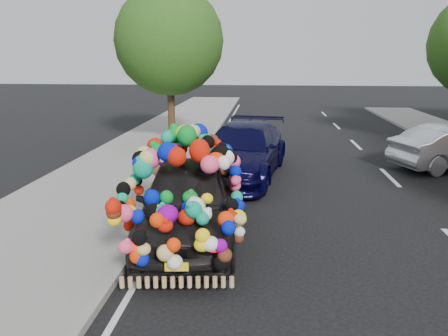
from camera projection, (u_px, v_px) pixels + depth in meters
The scene contains 6 objects.
ground at pixel (266, 243), 8.22m from camera, with size 100.00×100.00×0.00m, color black.
sidewalk at pixel (47, 231), 8.60m from camera, with size 4.00×60.00×0.12m, color gray.
kerb at pixel (144, 235), 8.42m from camera, with size 0.15×60.00×0.13m, color gray.
tree_near_sidewalk at pixel (169, 41), 16.76m from camera, with size 4.20×4.20×6.13m.
plush_art_car at pixel (187, 183), 8.22m from camera, with size 2.56×4.74×2.13m.
navy_sedan at pixel (242, 151), 12.69m from camera, with size 2.12×5.22×1.52m, color black.
Camera 1 is at (-0.08, -7.67, 3.37)m, focal length 35.00 mm.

